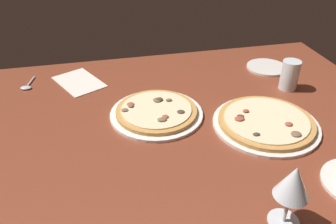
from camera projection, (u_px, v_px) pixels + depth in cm
name	position (u px, v px, depth cm)	size (l,w,h in cm)	color
dining_table	(180.00, 130.00, 108.84)	(150.00, 110.00, 4.00)	brown
pizza_main	(156.00, 112.00, 111.80)	(30.21, 30.21, 3.38)	white
pizza_side	(266.00, 123.00, 106.71)	(32.83, 32.83, 3.35)	silver
wine_glass_far	(293.00, 184.00, 70.06)	(7.36, 7.36, 15.87)	silver
water_glass	(289.00, 77.00, 125.25)	(6.47, 6.47, 10.93)	silver
side_plate	(267.00, 67.00, 141.97)	(16.34, 16.34, 0.90)	silver
paper_menu	(79.00, 82.00, 131.74)	(13.51, 20.27, 0.30)	silver
spoon	(27.00, 86.00, 128.24)	(4.80, 10.88, 1.00)	silver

